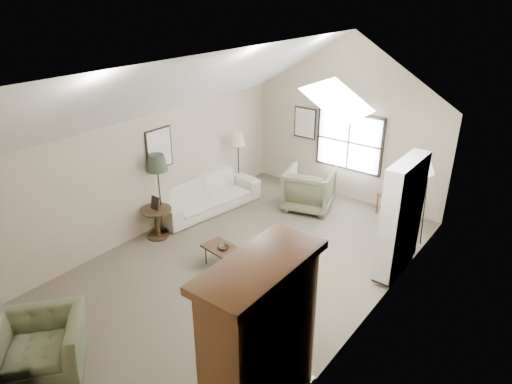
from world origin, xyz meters
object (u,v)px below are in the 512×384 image
Objects in this scene: armchair_near at (38,346)px; coffee_table at (224,258)px; armoire at (260,342)px; sofa at (207,194)px; side_table at (157,223)px; side_chair at (392,191)px; armchair_far at (309,189)px.

armchair_near reaches higher than coffee_table.
armoire is 0.85× the size of sofa.
side_chair reaches higher than side_table.
sofa is (-4.38, 3.77, -0.72)m from armoire.
sofa is 2.20× the size of side_chair.
armchair_far is at bearing 90.83° from coffee_table.
sofa is 1.60m from side_table.
sofa is 2.17× the size of armchair_near.
side_table is at bearing 153.25° from armoire.
armchair_far is 1.68× the size of side_table.
armoire is 3.35m from coffee_table.
coffee_table is (0.40, 3.41, -0.18)m from armchair_near.
armchair_far is (0.36, 6.54, 0.11)m from armchair_near.
armoire is 2.01× the size of armchair_far.
side_chair is (1.62, 3.97, 0.38)m from coffee_table.
side_chair is (3.58, 2.33, 0.21)m from sofa.
coffee_table is at bearing -87.25° from side_chair.
armchair_far is (-2.47, 5.26, -0.60)m from armoire.
side_table is (0.07, -1.60, -0.05)m from sofa.
sofa is at bearing -121.99° from side_chair.
armoire is 6.17m from side_chair.
armchair_near is at bearing -80.38° from side_chair.
side_chair is at bearing 97.48° from armoire.
sofa is at bearing 139.96° from coffee_table.
armoire is 4.89m from side_table.
armchair_near is at bearing -153.49° from sofa.
armchair_near is 6.55m from armchair_far.
armchair_near is 3.44m from coffee_table.
armoire reaches higher than side_chair.
armchair_far is 1.32× the size of coffee_table.
armchair_near is (-2.83, -1.28, -0.71)m from armoire.
armchair_near reaches higher than sofa.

